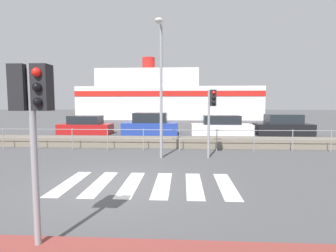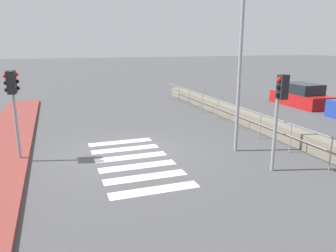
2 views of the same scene
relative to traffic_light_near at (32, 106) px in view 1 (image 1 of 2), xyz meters
name	(u,v)px [view 1 (image 1 of 2)]	position (x,y,z in m)	size (l,w,h in m)	color
ground_plane	(116,184)	(0.35, 3.45, -2.28)	(160.00, 160.00, 0.00)	#4C4C4F
crosswalk	(147,184)	(1.23, 3.45, -2.28)	(4.95, 2.40, 0.01)	silver
seawall	(146,142)	(0.35, 9.64, -2.00)	(23.66, 0.55, 0.56)	slate
harbor_fence	(143,136)	(0.35, 8.76, -1.58)	(21.33, 0.04, 1.07)	gray
traffic_light_near	(32,106)	(0.00, 0.00, 0.00)	(0.58, 0.41, 2.89)	gray
traffic_light_far	(211,108)	(3.44, 7.14, -0.18)	(0.34, 0.32, 2.86)	gray
streetlamp	(161,74)	(1.36, 6.85, 1.20)	(0.32, 1.22, 5.54)	gray
ferry_boat	(165,98)	(-0.27, 34.49, 0.71)	(25.35, 7.02, 8.83)	white
parked_car_red	(86,126)	(-5.00, 15.37, -1.70)	(3.84, 1.73, 1.36)	#B21919
parked_car_blue	(150,125)	(-0.12, 15.37, -1.60)	(4.03, 1.86, 1.59)	#233D9E
parked_car_white	(221,126)	(5.07, 15.37, -1.68)	(4.33, 1.71, 1.41)	silver
parked_car_black	(283,126)	(9.47, 15.37, -1.64)	(3.91, 1.70, 1.50)	black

